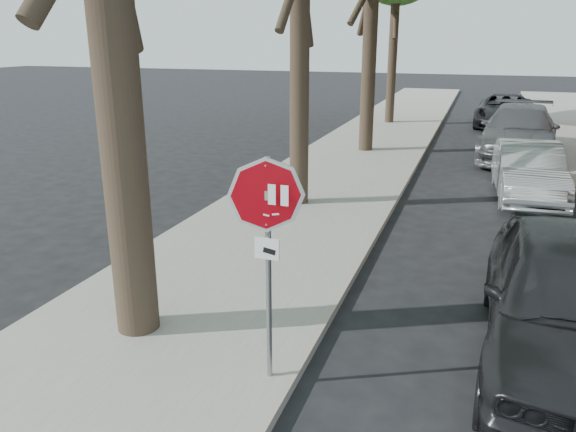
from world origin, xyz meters
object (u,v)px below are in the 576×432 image
at_px(car_a, 571,301).
at_px(car_c, 519,132).
at_px(stop_sign, 267,228).
at_px(car_b, 528,171).
at_px(car_d, 505,110).

height_order(car_a, car_c, car_c).
bearing_deg(stop_sign, car_c, 77.58).
height_order(car_b, car_d, car_d).
distance_m(car_a, car_b, 7.99).
relative_size(stop_sign, car_d, 0.50).
distance_m(car_b, car_d, 12.48).
bearing_deg(car_d, car_c, -84.55).
distance_m(stop_sign, car_c, 15.38).
distance_m(car_a, car_c, 13.34).
height_order(stop_sign, car_a, stop_sign).
distance_m(car_b, car_c, 5.35).
height_order(car_b, car_c, car_c).
xyz_separation_m(car_a, car_b, (0.00, 7.99, -0.16)).
bearing_deg(car_a, car_d, 92.43).
bearing_deg(car_c, car_b, -85.77).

